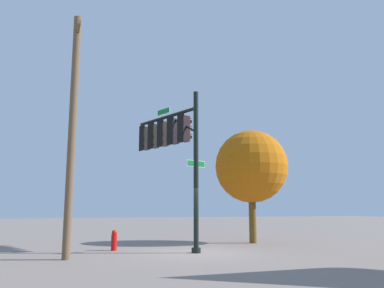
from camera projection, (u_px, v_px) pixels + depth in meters
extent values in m
plane|color=gray|center=(196.00, 253.00, 15.13)|extent=(120.00, 120.00, 0.00)
cylinder|color=black|center=(196.00, 170.00, 15.66)|extent=(0.20, 0.20, 6.48)
cylinder|color=black|center=(196.00, 250.00, 15.15)|extent=(0.36, 0.36, 0.20)
cylinder|color=black|center=(166.00, 117.00, 17.65)|extent=(3.94, 1.58, 0.14)
cylinder|color=black|center=(182.00, 124.00, 16.70)|extent=(1.82, 0.74, 1.07)
cube|color=black|center=(184.00, 129.00, 16.53)|extent=(0.42, 0.44, 1.10)
cube|color=black|center=(181.00, 128.00, 16.41)|extent=(0.43, 0.18, 1.22)
sphere|color=maroon|center=(188.00, 122.00, 16.70)|extent=(0.22, 0.22, 0.22)
cylinder|color=black|center=(189.00, 121.00, 16.75)|extent=(0.26, 0.21, 0.23)
sphere|color=#FFFC14|center=(188.00, 129.00, 16.65)|extent=(0.22, 0.22, 0.22)
cylinder|color=black|center=(189.00, 128.00, 16.69)|extent=(0.26, 0.21, 0.23)
sphere|color=#0B621E|center=(188.00, 137.00, 16.59)|extent=(0.22, 0.22, 0.22)
cylinder|color=black|center=(189.00, 136.00, 16.64)|extent=(0.26, 0.21, 0.23)
cube|color=black|center=(174.00, 131.00, 17.10)|extent=(0.43, 0.45, 1.10)
cube|color=black|center=(170.00, 131.00, 16.97)|extent=(0.42, 0.20, 1.22)
sphere|color=maroon|center=(177.00, 125.00, 17.29)|extent=(0.22, 0.22, 0.22)
cylinder|color=black|center=(178.00, 124.00, 17.33)|extent=(0.27, 0.22, 0.23)
sphere|color=#FFFC14|center=(177.00, 132.00, 17.23)|extent=(0.22, 0.22, 0.22)
cylinder|color=black|center=(178.00, 131.00, 17.28)|extent=(0.27, 0.22, 0.23)
sphere|color=#0B621E|center=(177.00, 140.00, 17.18)|extent=(0.22, 0.22, 0.22)
cylinder|color=black|center=(178.00, 139.00, 17.22)|extent=(0.27, 0.22, 0.23)
cube|color=black|center=(164.00, 134.00, 17.67)|extent=(0.43, 0.45, 1.10)
cube|color=black|center=(160.00, 133.00, 17.54)|extent=(0.42, 0.20, 1.22)
sphere|color=maroon|center=(167.00, 127.00, 17.86)|extent=(0.22, 0.22, 0.22)
cylinder|color=black|center=(168.00, 126.00, 17.90)|extent=(0.27, 0.21, 0.23)
sphere|color=#FFFC14|center=(167.00, 135.00, 17.80)|extent=(0.22, 0.22, 0.22)
cylinder|color=black|center=(168.00, 134.00, 17.85)|extent=(0.27, 0.21, 0.23)
sphere|color=#0B621E|center=(167.00, 142.00, 17.75)|extent=(0.22, 0.22, 0.22)
cylinder|color=black|center=(168.00, 141.00, 17.79)|extent=(0.27, 0.21, 0.23)
cube|color=black|center=(154.00, 136.00, 18.25)|extent=(0.44, 0.46, 1.10)
cube|color=black|center=(151.00, 136.00, 18.11)|extent=(0.42, 0.21, 1.22)
sphere|color=maroon|center=(158.00, 130.00, 18.43)|extent=(0.22, 0.22, 0.22)
cylinder|color=black|center=(159.00, 129.00, 18.48)|extent=(0.27, 0.22, 0.23)
sphere|color=#FFFC14|center=(158.00, 137.00, 18.38)|extent=(0.22, 0.22, 0.22)
cylinder|color=black|center=(159.00, 136.00, 18.43)|extent=(0.27, 0.22, 0.23)
sphere|color=#0B621E|center=(157.00, 144.00, 18.32)|extent=(0.22, 0.22, 0.22)
cylinder|color=black|center=(158.00, 143.00, 18.37)|extent=(0.27, 0.22, 0.23)
cube|color=black|center=(145.00, 139.00, 18.82)|extent=(0.42, 0.44, 1.10)
cube|color=black|center=(142.00, 138.00, 18.70)|extent=(0.43, 0.18, 1.22)
sphere|color=maroon|center=(149.00, 132.00, 19.00)|extent=(0.22, 0.22, 0.22)
cylinder|color=black|center=(150.00, 131.00, 19.04)|extent=(0.26, 0.21, 0.23)
sphere|color=#FFFC14|center=(149.00, 139.00, 18.94)|extent=(0.22, 0.22, 0.22)
cylinder|color=black|center=(150.00, 138.00, 18.99)|extent=(0.26, 0.21, 0.23)
sphere|color=#0B621E|center=(149.00, 146.00, 18.89)|extent=(0.22, 0.22, 0.22)
cylinder|color=black|center=(150.00, 145.00, 18.93)|extent=(0.26, 0.21, 0.23)
cube|color=white|center=(164.00, 112.00, 17.86)|extent=(0.89, 0.35, 0.26)
cube|color=#0E7827|center=(164.00, 112.00, 17.86)|extent=(0.85, 0.34, 0.22)
cube|color=white|center=(196.00, 164.00, 15.70)|extent=(0.35, 0.89, 0.26)
cube|color=#137331|center=(196.00, 164.00, 15.70)|extent=(0.34, 0.85, 0.22)
cylinder|color=brown|center=(72.00, 132.00, 13.84)|extent=(0.28, 0.28, 8.74)
cube|color=brown|center=(77.00, 33.00, 14.46)|extent=(1.80, 0.15, 0.12)
cylinder|color=red|center=(114.00, 242.00, 16.03)|extent=(0.24, 0.24, 0.65)
sphere|color=red|center=(114.00, 233.00, 16.10)|extent=(0.22, 0.22, 0.22)
cylinder|color=red|center=(114.00, 241.00, 16.18)|extent=(0.12, 0.10, 0.10)
cylinder|color=brown|center=(253.00, 220.00, 19.64)|extent=(0.36, 0.36, 2.27)
sphere|color=#BE600E|center=(251.00, 166.00, 20.08)|extent=(3.71, 3.71, 3.71)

